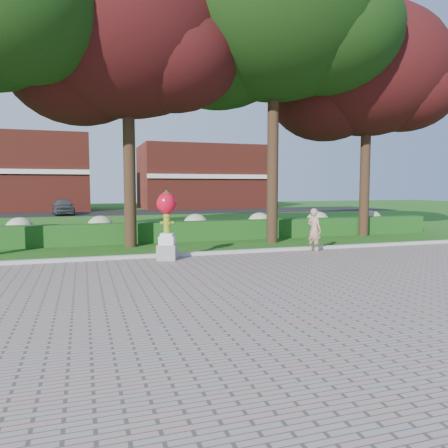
# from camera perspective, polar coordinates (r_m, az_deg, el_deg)

# --- Properties ---
(ground) EXTENTS (100.00, 100.00, 0.00)m
(ground) POSITION_cam_1_polar(r_m,az_deg,el_deg) (11.23, 1.47, -6.53)
(ground) COLOR #1C5B16
(ground) RESTS_ON ground
(walkway) EXTENTS (40.00, 14.00, 0.04)m
(walkway) POSITION_cam_1_polar(r_m,az_deg,el_deg) (7.68, 11.68, -11.89)
(walkway) COLOR gray
(walkway) RESTS_ON ground
(curb) EXTENTS (40.00, 0.18, 0.15)m
(curb) POSITION_cam_1_polar(r_m,az_deg,el_deg) (14.04, -2.62, -3.92)
(curb) COLOR #ADADA5
(curb) RESTS_ON ground
(lawn_hedge) EXTENTS (24.00, 0.70, 0.80)m
(lawn_hedge) POSITION_cam_1_polar(r_m,az_deg,el_deg) (17.85, -6.02, -0.99)
(lawn_hedge) COLOR #123F13
(lawn_hedge) RESTS_ON ground
(hydrangea_row) EXTENTS (20.10, 1.10, 0.99)m
(hydrangea_row) POSITION_cam_1_polar(r_m,az_deg,el_deg) (18.93, -4.96, -0.19)
(hydrangea_row) COLOR #9FA981
(hydrangea_row) RESTS_ON ground
(street) EXTENTS (50.00, 8.00, 0.02)m
(street) POSITION_cam_1_polar(r_m,az_deg,el_deg) (38.61, -12.50, 1.50)
(street) COLOR black
(street) RESTS_ON ground
(building_left) EXTENTS (14.00, 8.00, 7.00)m
(building_left) POSITION_cam_1_polar(r_m,az_deg,el_deg) (44.84, -26.24, 6.03)
(building_left) COLOR maroon
(building_left) RESTS_ON ground
(building_right) EXTENTS (12.00, 8.00, 6.40)m
(building_right) POSITION_cam_1_polar(r_m,az_deg,el_deg) (45.89, -3.26, 6.11)
(building_right) COLOR maroon
(building_right) RESTS_ON ground
(tree_mid_left) EXTENTS (8.25, 7.04, 10.69)m
(tree_mid_left) POSITION_cam_1_polar(r_m,az_deg,el_deg) (17.29, -12.92, 21.84)
(tree_mid_left) COLOR black
(tree_mid_left) RESTS_ON ground
(tree_mid_right) EXTENTS (9.75, 8.32, 12.64)m
(tree_mid_right) POSITION_cam_1_polar(r_m,az_deg,el_deg) (18.60, 6.04, 25.02)
(tree_mid_right) COLOR black
(tree_mid_right) RESTS_ON ground
(tree_far_right) EXTENTS (7.88, 6.72, 10.21)m
(tree_far_right) POSITION_cam_1_polar(r_m,az_deg,el_deg) (21.34, 17.88, 17.51)
(tree_far_right) COLOR black
(tree_far_right) RESTS_ON ground
(hydrant_sculpture) EXTENTS (0.72, 0.72, 2.08)m
(hydrant_sculpture) POSITION_cam_1_polar(r_m,az_deg,el_deg) (13.14, -7.47, 0.12)
(hydrant_sculpture) COLOR gray
(hydrant_sculpture) RESTS_ON walkway
(woman) EXTENTS (0.53, 0.63, 1.46)m
(woman) POSITION_cam_1_polar(r_m,az_deg,el_deg) (15.01, 11.70, -0.76)
(woman) COLOR tan
(woman) RESTS_ON walkway
(parked_car) EXTENTS (1.97, 3.98, 1.30)m
(parked_car) POSITION_cam_1_polar(r_m,az_deg,el_deg) (36.67, -20.28, 2.17)
(parked_car) COLOR #464B4F
(parked_car) RESTS_ON street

